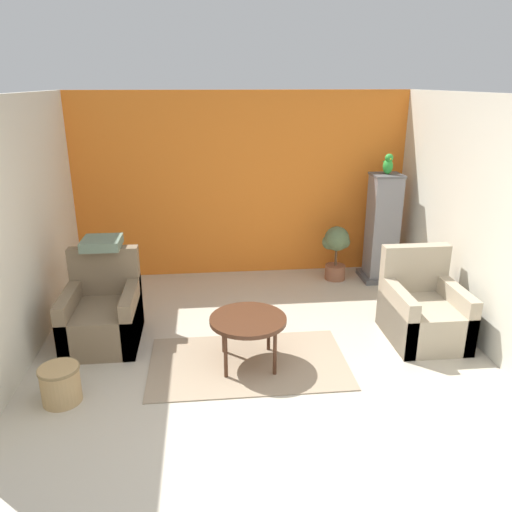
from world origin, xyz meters
The scene contains 13 objects.
ground_plane centered at (0.00, 0.00, 0.00)m, with size 20.00×20.00×0.00m, color beige.
wall_back_accent centered at (0.00, 3.64, 1.23)m, with size 4.57×0.06×2.47m.
wall_left centered at (-2.25, 1.80, 1.23)m, with size 0.06×3.61×2.47m.
wall_right centered at (2.25, 1.80, 1.23)m, with size 0.06×3.61×2.47m.
area_rug centered at (-0.14, 1.15, 0.01)m, with size 1.89×1.11×0.01m.
coffee_table centered at (-0.14, 1.15, 0.44)m, with size 0.72×0.72×0.49m.
armchair_left centered at (-1.60, 1.76, 0.29)m, with size 0.72×0.85×0.92m.
armchair_right centered at (1.72, 1.49, 0.29)m, with size 0.72×0.85×0.92m.
birdcage centered at (1.84, 3.15, 0.70)m, with size 0.49×0.49×1.44m.
parrot centered at (1.84, 3.15, 1.56)m, with size 0.12×0.22×0.27m.
potted_plant centered at (1.23, 3.19, 0.46)m, with size 0.36×0.33×0.74m.
wicker_basket centered at (-1.77, 0.71, 0.17)m, with size 0.34×0.34×0.33m.
throw_pillow centered at (-1.60, 2.07, 0.97)m, with size 0.39×0.39×0.10m.
Camera 1 is at (-0.50, -3.03, 2.58)m, focal length 35.00 mm.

